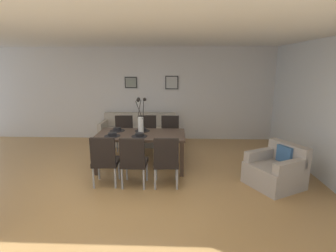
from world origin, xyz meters
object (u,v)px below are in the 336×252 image
dining_chair_near_right (124,133)px  bowl_near_left (112,134)px  dining_chair_mid_left (166,159)px  bowl_far_right (142,129)px  framed_picture_left (131,82)px  bowl_near_right (117,129)px  armchair (276,170)px  dining_chair_far_left (134,159)px  centerpiece_vase (141,120)px  bowl_far_left (139,134)px  dining_chair_far_right (147,133)px  framed_picture_center (172,83)px  sofa (139,133)px  dining_chair_near_left (105,159)px  dining_table (141,137)px  dining_chair_mid_right (170,133)px

dining_chair_near_right → bowl_near_left: size_ratio=5.41×
dining_chair_mid_left → bowl_far_right: size_ratio=5.41×
dining_chair_mid_left → bowl_near_left: dining_chair_mid_left is taller
dining_chair_near_right → framed_picture_left: (-0.03, 1.36, 1.12)m
bowl_near_right → armchair: bowl_near_right is taller
dining_chair_far_left → centerpiece_vase: (0.01, 0.89, 0.51)m
armchair → bowl_far_right: bearing=159.1°
bowl_near_left → dining_chair_far_left: bearing=-52.0°
bowl_near_right → bowl_far_left: size_ratio=1.00×
dining_chair_far_right → bowl_near_left: bearing=-116.6°
bowl_far_right → armchair: bearing=-20.9°
dining_chair_far_right → bowl_near_right: (-0.56, -0.70, 0.27)m
bowl_far_right → dining_chair_far_left: bearing=-90.6°
dining_chair_far_right → bowl_near_right: size_ratio=5.41×
framed_picture_center → dining_chair_far_right: bearing=-112.5°
dining_chair_far_right → centerpiece_vase: bearing=-91.4°
dining_chair_mid_left → bowl_far_right: (-0.56, 1.08, 0.27)m
dining_chair_far_left → centerpiece_vase: bearing=89.3°
sofa → dining_chair_mid_left: bearing=-71.7°
dining_chair_far_right → bowl_far_right: size_ratio=5.41×
bowl_far_right → centerpiece_vase: bearing=-89.8°
framed_picture_center → armchair: bearing=-57.0°
dining_chair_mid_left → framed_picture_center: framed_picture_center is taller
framed_picture_left → bowl_near_right: bearing=-89.0°
dining_chair_near_right → dining_chair_mid_left: size_ratio=1.00×
dining_chair_far_left → dining_chair_mid_left: same height
dining_chair_near_right → framed_picture_center: bearing=50.5°
dining_chair_far_right → bowl_far_left: size_ratio=5.41×
dining_chair_near_left → dining_chair_mid_left: 1.08m
sofa → armchair: 3.77m
dining_table → dining_chair_near_left: size_ratio=1.96×
bowl_far_right → armchair: size_ratio=0.16×
dining_chair_far_left → dining_chair_mid_left: (0.57, 0.02, 0.00)m
dining_chair_mid_right → armchair: dining_chair_mid_right is taller
bowl_far_right → framed_picture_left: size_ratio=0.49×
bowl_far_left → dining_table: bearing=90.0°
dining_table → dining_chair_mid_left: dining_chair_mid_left is taller
dining_chair_far_right → bowl_far_left: 1.16m
dining_chair_near_right → bowl_near_left: (0.01, -1.10, 0.27)m
dining_table → dining_chair_mid_left: bearing=-57.4°
dining_chair_mid_right → dining_chair_far_right: bearing=179.6°
dining_chair_far_right → framed_picture_left: bearing=114.2°
dining_chair_far_left → dining_chair_mid_left: bearing=2.3°
bowl_near_left → bowl_near_right: (0.00, 0.43, 0.00)m
dining_chair_near_right → dining_chair_far_left: size_ratio=1.00×
bowl_far_left → dining_chair_far_right: bearing=88.8°
bowl_near_right → bowl_far_left: 0.69m
sofa → bowl_near_left: bearing=-96.5°
sofa → framed_picture_left: 1.46m
dining_chair_far_left → framed_picture_center: 3.38m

